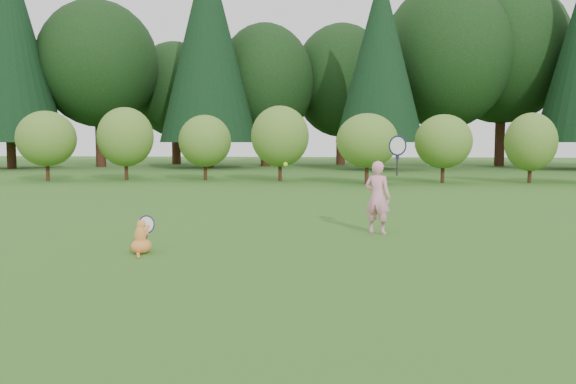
# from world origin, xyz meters

# --- Properties ---
(ground) EXTENTS (100.00, 100.00, 0.00)m
(ground) POSITION_xyz_m (0.00, 0.00, 0.00)
(ground) COLOR #265818
(ground) RESTS_ON ground
(shrub_row) EXTENTS (28.00, 3.00, 2.80)m
(shrub_row) POSITION_xyz_m (0.00, 13.00, 1.40)
(shrub_row) COLOR #4D7E27
(shrub_row) RESTS_ON ground
(woodland_backdrop) EXTENTS (48.00, 10.00, 15.00)m
(woodland_backdrop) POSITION_xyz_m (0.00, 23.00, 7.50)
(woodland_backdrop) COLOR black
(woodland_backdrop) RESTS_ON ground
(child) EXTENTS (0.70, 0.46, 1.79)m
(child) POSITION_xyz_m (1.65, 1.15, 0.63)
(child) COLOR pink
(child) RESTS_ON ground
(cat) EXTENTS (0.33, 0.66, 0.62)m
(cat) POSITION_xyz_m (-1.61, -0.87, 0.24)
(cat) COLOR orange
(cat) RESTS_ON ground
(tennis_ball) EXTENTS (0.06, 0.06, 0.06)m
(tennis_ball) POSITION_xyz_m (0.24, 0.12, 1.17)
(tennis_ball) COLOR #A5CB17
(tennis_ball) RESTS_ON ground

